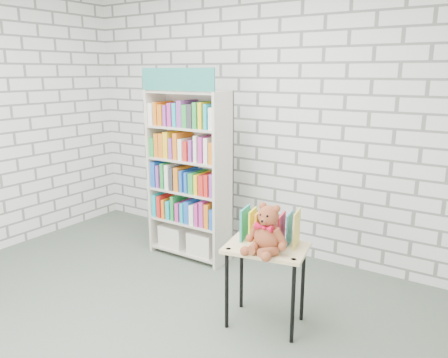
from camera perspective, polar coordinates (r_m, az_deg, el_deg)
The scene contains 6 objects.
ground at distance 3.60m, azimuth -12.65°, elevation -18.34°, with size 4.50×4.50×0.00m, color #4D5A4C.
room_shell at distance 3.06m, azimuth -14.44°, elevation 11.31°, with size 4.52×4.02×2.81m.
bookshelf at distance 4.46m, azimuth -4.53°, elevation 0.65°, with size 0.86×0.33×1.93m.
display_table at distance 3.32m, azimuth 5.51°, elevation -10.15°, with size 0.66×0.52×0.64m.
table_books at distance 3.33m, azimuth 6.09°, elevation -6.15°, with size 0.44×0.26×0.25m.
teddy_bear at distance 3.14m, azimuth 5.61°, elevation -7.03°, with size 0.33×0.30×0.35m.
Camera 1 is at (2.26, -2.06, 1.90)m, focal length 35.00 mm.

